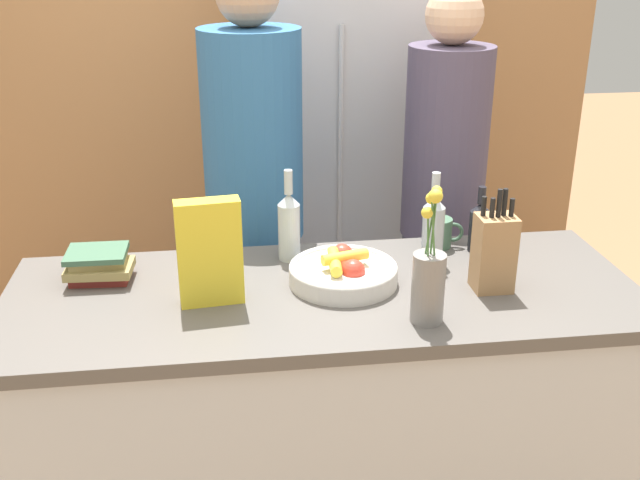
% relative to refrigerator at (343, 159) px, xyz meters
% --- Properties ---
extents(kitchen_island, '(1.84, 0.70, 0.94)m').
position_rel_refrigerator_xyz_m(kitchen_island, '(-0.26, -1.27, -0.48)').
color(kitchen_island, silver).
rests_on(kitchen_island, ground_plane).
extents(back_wall_wood, '(3.04, 0.12, 2.60)m').
position_rel_refrigerator_xyz_m(back_wall_wood, '(-0.26, 0.36, 0.35)').
color(back_wall_wood, '#AD7A4C').
rests_on(back_wall_wood, ground_plane).
extents(refrigerator, '(0.84, 0.63, 1.91)m').
position_rel_refrigerator_xyz_m(refrigerator, '(0.00, 0.00, 0.00)').
color(refrigerator, '#B7B7BC').
rests_on(refrigerator, ground_plane).
extents(fruit_bowl, '(0.32, 0.32, 0.10)m').
position_rel_refrigerator_xyz_m(fruit_bowl, '(-0.20, -1.23, 0.02)').
color(fruit_bowl, silver).
rests_on(fruit_bowl, kitchen_island).
extents(knife_block, '(0.11, 0.09, 0.30)m').
position_rel_refrigerator_xyz_m(knife_block, '(0.22, -1.32, 0.10)').
color(knife_block, '#A87A4C').
rests_on(knife_block, kitchen_island).
extents(flower_vase, '(0.09, 0.09, 0.38)m').
position_rel_refrigerator_xyz_m(flower_vase, '(-0.02, -1.49, 0.10)').
color(flower_vase, gray).
rests_on(flower_vase, kitchen_island).
extents(cereal_box, '(0.18, 0.08, 0.30)m').
position_rel_refrigerator_xyz_m(cereal_box, '(-0.58, -1.30, 0.13)').
color(cereal_box, yellow).
rests_on(cereal_box, kitchen_island).
extents(coffee_mug, '(0.13, 0.09, 0.10)m').
position_rel_refrigerator_xyz_m(coffee_mug, '(0.16, -1.00, 0.03)').
color(coffee_mug, '#42664C').
rests_on(coffee_mug, kitchen_island).
extents(book_stack, '(0.20, 0.16, 0.09)m').
position_rel_refrigerator_xyz_m(book_stack, '(-0.91, -1.11, 0.03)').
color(book_stack, maroon).
rests_on(book_stack, kitchen_island).
extents(bottle_oil, '(0.07, 0.07, 0.22)m').
position_rel_refrigerator_xyz_m(bottle_oil, '(0.27, -1.05, 0.07)').
color(bottle_oil, black).
rests_on(bottle_oil, kitchen_island).
extents(bottle_vinegar, '(0.07, 0.07, 0.29)m').
position_rel_refrigerator_xyz_m(bottle_vinegar, '(0.10, -1.12, 0.10)').
color(bottle_vinegar, '#B2BCC1').
rests_on(bottle_vinegar, kitchen_island).
extents(bottle_wine, '(0.07, 0.07, 0.29)m').
position_rel_refrigerator_xyz_m(bottle_wine, '(-0.34, -1.03, 0.10)').
color(bottle_wine, '#B2BCC1').
rests_on(bottle_wine, kitchen_island).
extents(person_at_sink, '(0.35, 0.35, 1.81)m').
position_rel_refrigerator_xyz_m(person_at_sink, '(-0.43, -0.64, 0.07)').
color(person_at_sink, '#383842').
rests_on(person_at_sink, ground_plane).
extents(person_in_blue, '(0.31, 0.31, 1.73)m').
position_rel_refrigerator_xyz_m(person_in_blue, '(0.28, -0.62, 0.03)').
color(person_in_blue, '#383842').
rests_on(person_in_blue, ground_plane).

